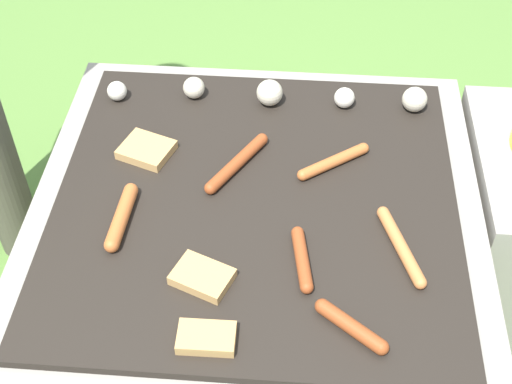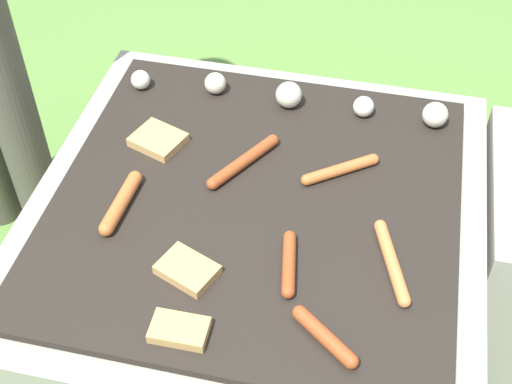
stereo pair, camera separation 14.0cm
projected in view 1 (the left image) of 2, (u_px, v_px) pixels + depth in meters
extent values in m
plane|color=#567F38|center=(256.00, 324.00, 1.73)|extent=(14.00, 14.00, 0.00)
cube|color=gray|center=(256.00, 271.00, 1.58)|extent=(0.90, 0.90, 0.42)
cube|color=black|center=(256.00, 202.00, 1.42)|extent=(0.79, 0.79, 0.02)
cylinder|color=#93421E|center=(351.00, 326.00, 1.19)|extent=(0.11, 0.09, 0.03)
sphere|color=#93421E|center=(322.00, 306.00, 1.22)|extent=(0.03, 0.03, 0.03)
sphere|color=#93421E|center=(381.00, 347.00, 1.16)|extent=(0.03, 0.03, 0.03)
cylinder|color=#B7602D|center=(334.00, 161.00, 1.47)|extent=(0.14, 0.11, 0.02)
sphere|color=#B7602D|center=(363.00, 148.00, 1.50)|extent=(0.02, 0.02, 0.02)
sphere|color=#B7602D|center=(303.00, 175.00, 1.44)|extent=(0.02, 0.02, 0.02)
cylinder|color=#93421E|center=(237.00, 163.00, 1.47)|extent=(0.11, 0.17, 0.03)
sphere|color=#93421E|center=(210.00, 188.00, 1.42)|extent=(0.03, 0.03, 0.03)
sphere|color=#93421E|center=(262.00, 139.00, 1.52)|extent=(0.03, 0.03, 0.03)
cylinder|color=#93421E|center=(302.00, 259.00, 1.29)|extent=(0.04, 0.13, 0.02)
sphere|color=#93421E|center=(307.00, 287.00, 1.25)|extent=(0.02, 0.02, 0.02)
sphere|color=#93421E|center=(298.00, 233.00, 1.34)|extent=(0.02, 0.02, 0.02)
cylinder|color=#B7602D|center=(122.00, 217.00, 1.36)|extent=(0.04, 0.14, 0.03)
sphere|color=#B7602D|center=(131.00, 190.00, 1.41)|extent=(0.03, 0.03, 0.03)
sphere|color=#B7602D|center=(112.00, 245.00, 1.31)|extent=(0.03, 0.03, 0.03)
cylinder|color=#C6753D|center=(401.00, 246.00, 1.31)|extent=(0.08, 0.17, 0.02)
sphere|color=#C6753D|center=(383.00, 213.00, 1.37)|extent=(0.02, 0.02, 0.02)
sphere|color=#C6753D|center=(420.00, 283.00, 1.25)|extent=(0.02, 0.02, 0.02)
cube|color=tan|center=(202.00, 277.00, 1.27)|extent=(0.12, 0.11, 0.02)
cube|color=tan|center=(206.00, 338.00, 1.18)|extent=(0.10, 0.06, 0.02)
cube|color=tan|center=(147.00, 150.00, 1.50)|extent=(0.13, 0.12, 0.02)
sphere|color=silver|center=(117.00, 91.00, 1.62)|extent=(0.04, 0.04, 0.04)
sphere|color=beige|center=(194.00, 88.00, 1.62)|extent=(0.05, 0.05, 0.05)
sphere|color=beige|center=(270.00, 93.00, 1.60)|extent=(0.06, 0.06, 0.06)
sphere|color=silver|center=(344.00, 98.00, 1.60)|extent=(0.05, 0.05, 0.05)
sphere|color=beige|center=(415.00, 99.00, 1.59)|extent=(0.06, 0.06, 0.06)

